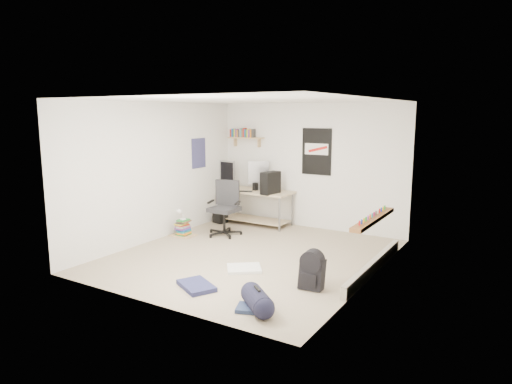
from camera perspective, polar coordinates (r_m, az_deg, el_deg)
The scene contains 26 objects.
floor at distance 7.54m, azimuth -0.71°, elevation -7.98°, with size 4.00×4.50×0.01m, color gray.
ceiling at distance 7.18m, azimuth -0.75°, elevation 11.46°, with size 4.00×4.50×0.01m, color white.
back_wall at distance 9.22m, azimuth 6.74°, elevation 3.23°, with size 4.00×0.01×2.50m, color silver.
left_wall at distance 8.48m, azimuth -12.30°, elevation 2.49°, with size 0.01×4.50×2.50m, color silver.
right_wall at distance 6.43m, azimuth 14.60°, elevation 0.10°, with size 0.01×4.50×2.50m, color silver.
desk at distance 9.52m, azimuth -0.05°, elevation -1.89°, with size 1.56×0.68×0.71m, color tan.
monitor_left at distance 9.75m, azimuth -3.60°, elevation 1.82°, with size 0.42×0.11×0.47m, color #B1B1B6.
monitor_right at distance 9.52m, azimuth 0.31°, elevation 1.67°, with size 0.43×0.11×0.47m, color #A5A5AA.
pc_tower at distance 9.06m, azimuth 1.82°, elevation 1.15°, with size 0.20×0.42×0.44m, color black.
keyboard at distance 9.31m, azimuth -1.66°, elevation 0.06°, with size 0.38×0.13×0.02m, color black.
speaker_left at distance 9.87m, azimuth -3.20°, elevation 1.07°, with size 0.09×0.09×0.18m, color black.
speaker_right at distance 9.43m, azimuth -0.09°, elevation 0.65°, with size 0.08×0.08×0.17m, color black.
office_chair at distance 8.67m, azimuth -4.01°, elevation -2.24°, with size 0.68×0.68×1.04m, color #262629.
wall_shelf at distance 9.77m, azimuth -1.28°, elevation 6.78°, with size 0.80×0.22×0.24m, color tan.
poster_back_wall at distance 9.11m, azimuth 7.58°, elevation 5.03°, with size 0.62×0.03×0.92m, color black.
poster_left_wall at distance 9.34m, azimuth -7.18°, elevation 4.84°, with size 0.02×0.42×0.60m, color navy.
window at distance 6.70m, azimuth 14.97°, elevation 2.20°, with size 0.10×1.50×1.26m, color brown.
baseboard_heater at distance 7.00m, azimuth 14.51°, elevation -8.90°, with size 0.08×2.50×0.18m, color #B7B2A8.
backpack at distance 6.18m, azimuth 7.02°, elevation -10.12°, with size 0.31×0.25×0.42m, color black.
duffel_bag at distance 5.52m, azimuth 0.14°, elevation -13.24°, with size 0.26×0.26×0.51m, color black.
tshirt at distance 6.88m, azimuth -1.50°, elevation -9.53°, with size 0.49×0.42×0.04m, color silver.
jeans_a at distance 6.26m, azimuth -7.46°, elevation -11.54°, with size 0.56×0.36×0.06m, color #22254D.
jeans_b at distance 5.56m, azimuth -0.52°, elevation -14.33°, with size 0.36×0.27×0.04m, color navy.
book_stack at distance 8.79m, azimuth -9.11°, elevation -4.45°, with size 0.45×0.37×0.30m, color brown.
desk_lamp at distance 8.71m, azimuth -9.13°, elevation -3.03°, with size 0.11×0.18×0.18m, color white.
subwoofer at distance 9.72m, azimuth -4.48°, elevation -3.04°, with size 0.24×0.24×0.27m, color black.
Camera 1 is at (3.81, -6.08, 2.30)m, focal length 32.00 mm.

